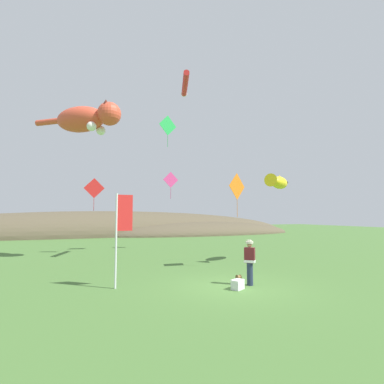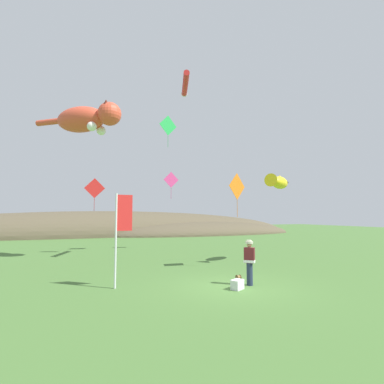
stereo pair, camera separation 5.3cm
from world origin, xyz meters
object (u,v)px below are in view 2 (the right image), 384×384
at_px(festival_banner_pole, 120,226).
at_px(festival_attendant, 249,261).
at_px(kite_fish_windsock, 278,182).
at_px(kite_diamond_orange, 237,187).
at_px(picnic_cooler, 237,285).
at_px(kite_diamond_red, 95,188).
at_px(kite_giant_cat, 87,119).
at_px(kite_spool, 238,277).
at_px(kite_diamond_pink, 171,180).
at_px(kite_diamond_green, 168,126).
at_px(kite_tube_streamer, 185,84).

bearing_deg(festival_banner_pole, festival_attendant, -18.46).
xyz_separation_m(kite_fish_windsock, kite_diamond_orange, (-3.30, -0.68, -0.46)).
relative_size(picnic_cooler, kite_diamond_red, 0.25).
xyz_separation_m(festival_banner_pole, kite_fish_windsock, (9.71, 2.48, 2.37)).
bearing_deg(kite_giant_cat, kite_spool, -57.66).
height_order(festival_banner_pole, kite_diamond_orange, kite_diamond_orange).
relative_size(kite_fish_windsock, kite_diamond_pink, 1.24).
bearing_deg(kite_fish_windsock, festival_banner_pole, -165.66).
bearing_deg(festival_banner_pole, kite_giant_cat, 95.40).
bearing_deg(kite_giant_cat, kite_diamond_red, 71.91).
bearing_deg(festival_attendant, kite_diamond_pink, 84.59).
bearing_deg(picnic_cooler, kite_diamond_orange, 57.54).
xyz_separation_m(kite_giant_cat, kite_diamond_green, (5.90, 1.06, 0.58)).
xyz_separation_m(picnic_cooler, kite_giant_cat, (-4.80, 10.32, 8.79)).
height_order(festival_attendant, picnic_cooler, festival_attendant).
bearing_deg(picnic_cooler, kite_diamond_green, 84.45).
distance_m(festival_attendant, festival_banner_pole, 5.27).
bearing_deg(kite_diamond_green, festival_attendant, -91.56).
distance_m(kite_tube_streamer, kite_diamond_orange, 7.95).
distance_m(kite_tube_streamer, kite_diamond_pink, 8.04).
xyz_separation_m(kite_spool, kite_tube_streamer, (0.04, 6.14, 11.04)).
xyz_separation_m(festival_attendant, festival_banner_pole, (-4.81, 1.61, 1.40)).
bearing_deg(kite_giant_cat, kite_tube_streamer, -26.34).
height_order(kite_giant_cat, kite_diamond_orange, kite_giant_cat).
bearing_deg(kite_giant_cat, kite_diamond_green, 10.19).
xyz_separation_m(kite_spool, kite_giant_cat, (-5.69, 8.98, 8.86)).
bearing_deg(kite_fish_windsock, kite_giant_cat, 150.82).
relative_size(kite_giant_cat, kite_diamond_green, 2.11).
distance_m(kite_diamond_green, kite_diamond_orange, 9.34).
height_order(picnic_cooler, kite_giant_cat, kite_giant_cat).
bearing_deg(kite_diamond_pink, kite_diamond_red, -176.06).
height_order(festival_banner_pole, kite_diamond_green, kite_diamond_green).
height_order(kite_tube_streamer, kite_diamond_red, kite_tube_streamer).
distance_m(kite_diamond_green, kite_diamond_red, 7.18).
xyz_separation_m(kite_giant_cat, kite_diamond_pink, (6.82, 2.90, -3.34)).
bearing_deg(picnic_cooler, kite_spool, 56.36).
relative_size(kite_tube_streamer, kite_diamond_orange, 1.34).
relative_size(kite_fish_windsock, kite_tube_streamer, 0.88).
relative_size(picnic_cooler, kite_diamond_green, 0.24).
bearing_deg(kite_diamond_red, picnic_cooler, -72.70).
bearing_deg(kite_spool, picnic_cooler, -123.64).
bearing_deg(kite_fish_windsock, picnic_cooler, -141.99).
xyz_separation_m(kite_diamond_green, kite_diamond_red, (-5.09, 1.42, -4.86)).
relative_size(kite_diamond_green, kite_diamond_pink, 1.11).
bearing_deg(kite_spool, kite_diamond_green, 88.77).
distance_m(kite_spool, kite_diamond_red, 13.27).
relative_size(kite_diamond_green, kite_diamond_red, 1.04).
distance_m(kite_diamond_pink, kite_diamond_red, 6.10).
bearing_deg(kite_tube_streamer, festival_attendant, -91.03).
relative_size(kite_giant_cat, kite_tube_streamer, 1.66).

